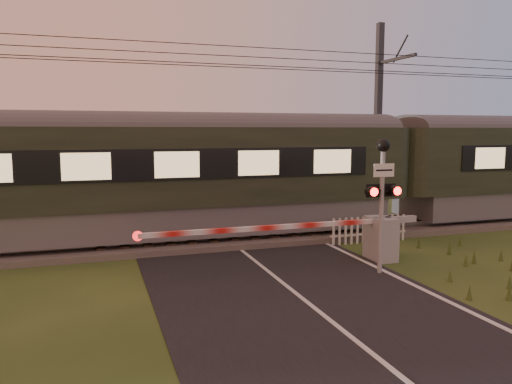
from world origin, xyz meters
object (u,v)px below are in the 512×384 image
object	(u,v)px
boom_gate	(368,237)
picket_fence	(369,229)
train	(391,168)
catenary_mast	(379,118)
crossing_signal	(382,182)

from	to	relation	value
boom_gate	picket_fence	bearing A→B (deg)	58.54
train	catenary_mast	world-z (taller)	catenary_mast
boom_gate	picket_fence	world-z (taller)	boom_gate
picket_fence	catenary_mast	xyz separation A→B (m)	(2.80, 4.13, 3.56)
train	catenary_mast	size ratio (longest dim) A/B	5.22
train	catenary_mast	bearing A→B (deg)	70.03
train	boom_gate	bearing A→B (deg)	-129.68
crossing_signal	catenary_mast	distance (m)	8.57
picket_fence	train	bearing A→B (deg)	43.62
boom_gate	crossing_signal	xyz separation A→B (m)	(-0.36, -1.15, 1.61)
crossing_signal	catenary_mast	world-z (taller)	catenary_mast
train	crossing_signal	xyz separation A→B (m)	(-3.52, -4.96, 0.11)
picket_fence	catenary_mast	bearing A→B (deg)	55.86
boom_gate	catenary_mast	xyz separation A→B (m)	(3.97, 6.04, 3.33)
picket_fence	boom_gate	bearing A→B (deg)	-121.46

